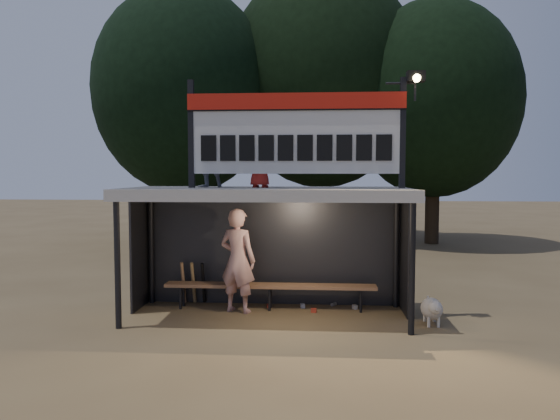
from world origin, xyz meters
name	(u,v)px	position (x,y,z in m)	size (l,w,h in m)	color
ground	(267,317)	(0.00, 0.00, 0.00)	(80.00, 80.00, 0.00)	brown
player	(238,260)	(-0.58, 0.33, 0.97)	(0.71, 0.46, 1.93)	white
child_a	(207,155)	(-1.13, 0.24, 2.91)	(0.57, 0.45, 1.18)	slate
child_b	(260,161)	(-0.14, 0.14, 2.80)	(0.47, 0.30, 0.96)	#A82019
dugout_shelter	(268,214)	(0.00, 0.24, 1.85)	(5.10, 2.08, 2.32)	#3E3E41
scoreboard_assembly	(299,130)	(0.56, -0.01, 3.32)	(4.10, 0.27, 1.99)	black
bench	(270,287)	(0.00, 0.55, 0.43)	(4.00, 0.35, 0.48)	#9A6C48
tree_left	(183,91)	(-4.00, 10.00, 5.51)	(6.46, 6.46, 9.27)	black
tree_mid	(322,78)	(1.00, 11.50, 6.17)	(7.22, 7.22, 10.36)	black
tree_right	(434,100)	(5.00, 10.50, 5.19)	(6.08, 6.08, 8.72)	#312315
dog	(432,309)	(2.85, -0.31, 0.28)	(0.36, 0.81, 0.49)	beige
bats	(193,283)	(-1.54, 0.82, 0.43)	(0.48, 0.33, 0.84)	#A3754C
litter	(315,307)	(0.85, 0.66, 0.04)	(1.74, 0.63, 0.08)	#AC301D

